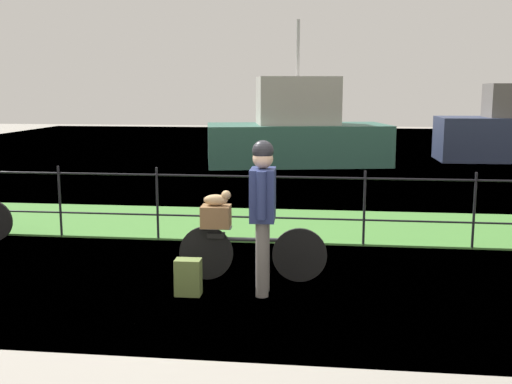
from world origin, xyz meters
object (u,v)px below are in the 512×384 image
bicycle_main (251,252)px  cyclist_person (263,204)px  wooden_crate (216,216)px  terrier_dog (218,199)px  moored_boat_near (297,133)px  backpack_on_paving (188,277)px

bicycle_main → cyclist_person: 0.82m
wooden_crate → terrier_dog: (0.02, 0.00, 0.20)m
moored_boat_near → backpack_on_paving: bearing=-92.7°
moored_boat_near → bicycle_main: bearing=-89.7°
terrier_dog → moored_boat_near: moored_boat_near is taller
cyclist_person → backpack_on_paving: size_ratio=4.21×
backpack_on_paving → moored_boat_near: bearing=86.1°
cyclist_person → moored_boat_near: 11.51m
wooden_crate → moored_boat_near: bearing=88.2°
moored_boat_near → cyclist_person: bearing=-88.8°
terrier_dog → cyclist_person: (0.57, -0.43, 0.04)m
bicycle_main → moored_boat_near: bearing=90.3°
terrier_dog → moored_boat_near: (0.32, 11.07, -0.04)m
bicycle_main → moored_boat_near: (-0.06, 11.06, 0.59)m
cyclist_person → backpack_on_paving: bearing=-169.3°
bicycle_main → cyclist_person: cyclist_person is taller
bicycle_main → cyclist_person: size_ratio=1.03×
bicycle_main → cyclist_person: (0.19, -0.44, 0.67)m
wooden_crate → moored_boat_near: 11.08m
backpack_on_paving → cyclist_person: bearing=9.5°
wooden_crate → backpack_on_paving: 0.83m
moored_boat_near → wooden_crate: bearing=-91.8°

